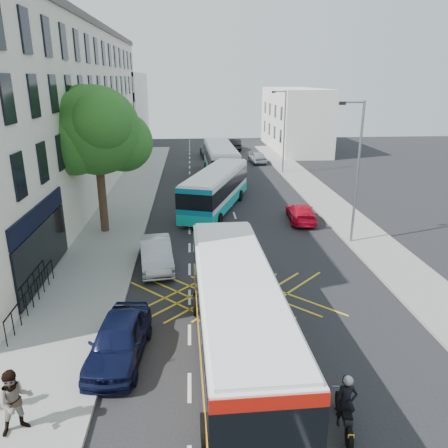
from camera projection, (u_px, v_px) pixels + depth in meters
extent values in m
plane|color=black|center=(289.00, 383.00, 13.98)|extent=(120.00, 120.00, 0.00)
cube|color=gray|center=(105.00, 231.00, 27.54)|extent=(5.00, 70.00, 0.15)
cube|color=gray|center=(353.00, 225.00, 28.67)|extent=(3.00, 70.00, 0.15)
cube|color=beige|center=(49.00, 115.00, 34.09)|extent=(8.00, 45.00, 13.00)
cube|color=#59544C|center=(37.00, 21.00, 31.95)|extent=(8.30, 45.00, 0.50)
cube|color=black|center=(38.00, 214.00, 19.76)|extent=(0.12, 7.00, 0.90)
cube|color=black|center=(44.00, 251.00, 20.33)|extent=(0.12, 7.00, 2.60)
cube|color=silver|center=(114.00, 109.00, 63.41)|extent=(8.00, 20.00, 10.00)
cube|color=silver|center=(294.00, 119.00, 58.88)|extent=(6.00, 18.00, 8.00)
cylinder|color=#382619|center=(102.00, 197.00, 26.82)|extent=(0.50, 0.50, 4.40)
sphere|color=#1C4F16|center=(96.00, 131.00, 25.55)|extent=(5.20, 5.20, 5.20)
sphere|color=#1C4F16|center=(123.00, 142.00, 26.66)|extent=(3.60, 3.60, 3.60)
sphere|color=#1C4F16|center=(74.00, 143.00, 25.09)|extent=(3.80, 3.80, 3.80)
sphere|color=#1C4F16|center=(101.00, 122.00, 24.17)|extent=(3.40, 3.40, 3.40)
sphere|color=#1C4F16|center=(85.00, 112.00, 26.21)|extent=(3.20, 3.20, 3.20)
cylinder|color=slate|center=(357.00, 174.00, 24.46)|extent=(0.14, 0.14, 8.00)
cylinder|color=slate|center=(353.00, 102.00, 23.18)|extent=(1.20, 0.10, 0.10)
cube|color=black|center=(342.00, 103.00, 23.15)|extent=(0.35, 0.15, 0.18)
cylinder|color=slate|center=(284.00, 132.00, 43.37)|extent=(0.14, 0.14, 8.00)
cylinder|color=slate|center=(280.00, 91.00, 42.09)|extent=(1.20, 0.10, 0.10)
cube|color=black|center=(274.00, 92.00, 42.06)|extent=(0.35, 0.15, 0.18)
cube|color=silver|center=(237.00, 314.00, 14.73)|extent=(2.78, 11.22, 2.69)
cube|color=silver|center=(237.00, 276.00, 14.29)|extent=(2.57, 10.99, 0.12)
cube|color=black|center=(237.00, 304.00, 14.61)|extent=(2.84, 11.28, 1.12)
cube|color=orange|center=(236.00, 338.00, 15.03)|extent=(2.83, 11.27, 0.76)
cube|color=#B41309|center=(268.00, 443.00, 9.48)|extent=(2.58, 0.16, 2.54)
cylinder|color=black|center=(197.00, 304.00, 17.89)|extent=(0.30, 0.92, 0.91)
cylinder|color=black|center=(258.00, 301.00, 18.12)|extent=(0.30, 0.92, 0.91)
cylinder|color=black|center=(206.00, 431.00, 11.47)|extent=(0.30, 0.92, 0.91)
cylinder|color=black|center=(300.00, 424.00, 11.70)|extent=(0.30, 0.92, 0.91)
cube|color=silver|center=(216.00, 189.00, 31.93)|extent=(5.58, 10.58, 2.50)
cube|color=silver|center=(216.00, 171.00, 31.52)|extent=(5.34, 10.32, 0.11)
cube|color=black|center=(216.00, 184.00, 31.82)|extent=(5.66, 10.65, 1.04)
cube|color=#0DA99A|center=(216.00, 200.00, 32.21)|extent=(5.65, 10.64, 0.71)
cube|color=#0B7091|center=(194.00, 208.00, 27.19)|extent=(2.30, 0.87, 2.36)
cube|color=#FF0C0C|center=(180.00, 217.00, 27.62)|extent=(0.26, 0.14, 0.25)
cube|color=#FF0C0C|center=(208.00, 219.00, 27.17)|extent=(0.26, 0.14, 0.25)
cylinder|color=black|center=(212.00, 194.00, 35.18)|extent=(0.52, 0.89, 0.85)
cylinder|color=black|center=(240.00, 195.00, 34.62)|extent=(0.52, 0.89, 0.85)
cylinder|color=black|center=(186.00, 216.00, 29.38)|extent=(0.52, 0.89, 0.85)
cylinder|color=black|center=(219.00, 219.00, 28.82)|extent=(0.52, 0.89, 0.85)
cube|color=silver|center=(220.00, 160.00, 42.61)|extent=(2.81, 11.19, 2.68)
cube|color=silver|center=(220.00, 145.00, 42.17)|extent=(2.60, 10.97, 0.12)
cube|color=black|center=(220.00, 156.00, 42.49)|extent=(2.87, 11.26, 1.11)
cube|color=#0DA99B|center=(220.00, 169.00, 42.91)|extent=(2.86, 11.25, 0.76)
cube|color=white|center=(226.00, 171.00, 37.38)|extent=(2.57, 0.16, 2.53)
cube|color=#FF0C0C|center=(215.00, 179.00, 37.50)|extent=(0.25, 0.07, 0.25)
cube|color=#FF0C0C|center=(238.00, 179.00, 37.69)|extent=(0.25, 0.07, 0.25)
cylinder|color=black|center=(206.00, 167.00, 45.75)|extent=(0.31, 0.92, 0.91)
cylinder|color=black|center=(230.00, 166.00, 45.99)|extent=(0.31, 0.92, 0.91)
cylinder|color=black|center=(210.00, 181.00, 39.35)|extent=(0.31, 0.92, 0.91)
cylinder|color=black|center=(238.00, 180.00, 39.59)|extent=(0.31, 0.92, 0.91)
cylinder|color=black|center=(349.00, 438.00, 11.45)|extent=(0.18, 0.59, 0.58)
cylinder|color=black|center=(339.00, 401.00, 12.75)|extent=(0.18, 0.59, 0.58)
cube|color=black|center=(345.00, 411.00, 12.01)|extent=(0.34, 1.11, 0.20)
cube|color=black|center=(343.00, 400.00, 12.18)|extent=(0.31, 0.44, 0.18)
cube|color=black|center=(347.00, 413.00, 11.76)|extent=(0.29, 0.48, 0.09)
cylinder|color=slate|center=(340.00, 393.00, 12.59)|extent=(0.10, 0.40, 0.77)
cylinder|color=slate|center=(342.00, 387.00, 12.36)|extent=(0.55, 0.11, 0.04)
cube|color=gold|center=(351.00, 436.00, 11.24)|extent=(0.17, 0.04, 0.12)
imported|color=black|center=(346.00, 401.00, 11.85)|extent=(0.62, 0.45, 1.57)
sphere|color=#99999E|center=(348.00, 381.00, 11.64)|extent=(0.27, 0.27, 0.27)
imported|color=black|center=(119.00, 340.00, 14.97)|extent=(2.12, 4.50, 1.49)
imported|color=#ACAEB4|center=(156.00, 253.00, 22.37)|extent=(2.12, 4.58, 1.45)
imported|color=red|center=(301.00, 212.00, 29.60)|extent=(2.08, 4.33, 1.22)
imported|color=#404247|center=(211.00, 151.00, 53.79)|extent=(2.76, 5.55, 1.51)
imported|color=#999CA0|center=(257.00, 157.00, 49.98)|extent=(1.83, 4.03, 1.34)
imported|color=black|center=(235.00, 144.00, 59.30)|extent=(1.79, 4.59, 1.49)
imported|color=gray|center=(15.00, 401.00, 11.61)|extent=(1.14, 1.06, 1.88)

